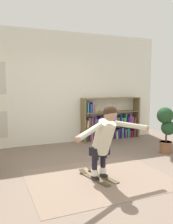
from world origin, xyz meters
TOP-DOWN VIEW (x-y plane):
  - ground_plane at (0.00, 0.00)m, footprint 7.20×7.20m
  - back_wall at (0.00, 2.60)m, footprint 6.00×0.10m
  - rug at (0.02, -0.03)m, footprint 2.28×1.72m
  - bookshelf at (1.51, 2.39)m, footprint 1.73×0.30m
  - potted_plant at (2.04, 0.69)m, footprint 0.45×0.38m
  - skis_pair at (0.01, 0.00)m, footprint 0.44×0.77m
  - person_skier at (0.05, -0.16)m, footprint 1.44×0.75m

SIDE VIEW (x-z plane):
  - ground_plane at x=0.00m, z-range 0.00..0.00m
  - rug at x=0.02m, z-range 0.00..0.01m
  - skis_pair at x=0.01m, z-range -0.01..0.06m
  - bookshelf at x=1.51m, z-range -0.13..1.05m
  - potted_plant at x=2.04m, z-range 0.09..1.14m
  - person_skier at x=0.05m, z-range 0.16..1.31m
  - back_wall at x=0.00m, z-range 0.00..2.90m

